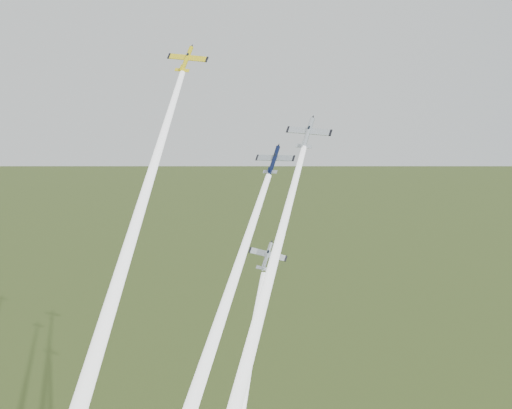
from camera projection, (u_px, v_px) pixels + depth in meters
name	position (u px, v px, depth m)	size (l,w,h in m)	color
plane_yellow	(187.00, 59.00, 113.61)	(7.52, 7.46, 1.18)	yellow
smoke_trail_yellow	(121.00, 271.00, 92.20)	(2.81, 2.81, 77.43)	white
plane_navy	(274.00, 160.00, 107.23)	(6.99, 6.94, 1.10)	#0B1334
smoke_trail_navy	(206.00, 362.00, 90.45)	(2.81, 2.81, 64.97)	white
plane_silver_right	(308.00, 133.00, 115.05)	(8.44, 8.37, 1.32)	silver
smoke_trail_silver_right	(254.00, 335.00, 96.27)	(2.81, 2.81, 71.06)	white
plane_silver_low	(267.00, 256.00, 108.02)	(6.61, 6.56, 1.04)	#ABB2BA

